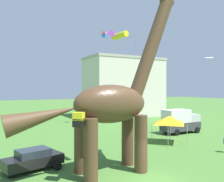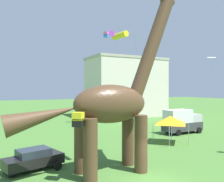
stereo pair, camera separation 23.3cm
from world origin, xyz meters
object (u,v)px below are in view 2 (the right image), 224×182
(kite_mid_center, at_px, (118,35))
(dinosaur_sculpture, at_px, (110,104))
(festival_canopy_tent, at_px, (170,120))
(parked_sedan_left, at_px, (34,159))
(kite_high_left, at_px, (106,35))
(kite_trailing, at_px, (136,37))
(parked_box_truck, at_px, (182,121))
(kite_mid_left, at_px, (78,119))
(kite_near_high, at_px, (211,58))

(kite_mid_center, bearing_deg, dinosaur_sculpture, -150.60)
(festival_canopy_tent, bearing_deg, kite_mid_center, -153.48)
(parked_sedan_left, bearing_deg, dinosaur_sculpture, -46.76)
(kite_mid_center, height_order, kite_high_left, kite_high_left)
(dinosaur_sculpture, height_order, parked_sedan_left, dinosaur_sculpture)
(parked_sedan_left, distance_m, kite_trailing, 14.66)
(parked_box_truck, relative_size, kite_mid_left, 6.35)
(kite_mid_center, xyz_separation_m, kite_near_high, (19.00, 7.37, 0.37))
(kite_near_high, xyz_separation_m, kite_mid_left, (-22.66, -8.91, -6.30))
(dinosaur_sculpture, distance_m, kite_high_left, 23.74)
(kite_near_high, bearing_deg, kite_mid_left, -158.53)
(parked_sedan_left, relative_size, kite_mid_left, 5.08)
(parked_sedan_left, bearing_deg, kite_mid_center, -38.19)
(dinosaur_sculpture, distance_m, kite_mid_left, 3.05)
(kite_mid_left, height_order, kite_trailing, kite_trailing)
(kite_trailing, bearing_deg, kite_near_high, 11.44)
(parked_sedan_left, bearing_deg, kite_mid_left, -77.57)
(dinosaur_sculpture, height_order, parked_box_truck, dinosaur_sculpture)
(parked_sedan_left, height_order, festival_canopy_tent, festival_canopy_tent)
(dinosaur_sculpture, bearing_deg, parked_sedan_left, 132.72)
(dinosaur_sculpture, xyz_separation_m, kite_high_left, (9.15, 19.54, 9.91))
(dinosaur_sculpture, height_order, kite_high_left, kite_high_left)
(dinosaur_sculpture, bearing_deg, kite_near_high, 7.37)
(parked_box_truck, bearing_deg, dinosaur_sculpture, -150.99)
(kite_near_high, bearing_deg, kite_mid_center, -158.80)
(parked_sedan_left, xyz_separation_m, festival_canopy_tent, (14.81, 1.96, 1.74))
(kite_mid_left, bearing_deg, kite_high_left, 59.96)
(kite_high_left, bearing_deg, festival_canopy_tent, -86.50)
(dinosaur_sculpture, relative_size, parked_box_truck, 2.41)
(festival_canopy_tent, distance_m, kite_near_high, 12.92)
(kite_near_high, relative_size, kite_trailing, 0.61)
(dinosaur_sculpture, xyz_separation_m, kite_near_high, (19.91, 7.89, 5.47))
(parked_box_truck, bearing_deg, festival_canopy_tent, -145.53)
(kite_near_high, bearing_deg, parked_box_truck, 169.59)
(parked_box_truck, relative_size, festival_canopy_tent, 1.79)
(parked_sedan_left, relative_size, kite_mid_center, 2.75)
(kite_mid_center, xyz_separation_m, kite_mid_left, (-3.66, -1.54, -5.92))
(kite_mid_center, relative_size, kite_near_high, 1.19)
(festival_canopy_tent, relative_size, kite_trailing, 1.38)
(parked_sedan_left, height_order, kite_mid_center, kite_mid_center)
(parked_sedan_left, height_order, kite_trailing, kite_trailing)
(parked_box_truck, xyz_separation_m, kite_mid_left, (-17.97, -9.77, 2.44))
(parked_box_truck, distance_m, kite_high_left, 18.09)
(parked_sedan_left, height_order, kite_high_left, kite_high_left)
(kite_trailing, bearing_deg, dinosaur_sculpture, -137.59)
(kite_mid_center, bearing_deg, kite_mid_left, -157.15)
(dinosaur_sculpture, distance_m, parked_sedan_left, 7.03)
(dinosaur_sculpture, relative_size, kite_mid_center, 8.32)
(parked_box_truck, height_order, festival_canopy_tent, parked_box_truck)
(festival_canopy_tent, bearing_deg, dinosaur_sculpture, -153.21)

